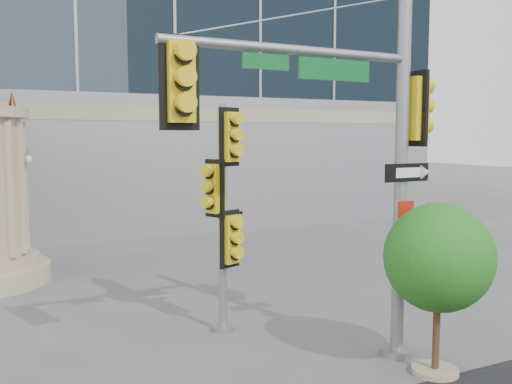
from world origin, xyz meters
name	(u,v)px	position (x,y,z in m)	size (l,w,h in m)	color
ground	(312,353)	(0.00, 0.00, 0.00)	(120.00, 120.00, 0.00)	#545456
main_signal_pole	(350,138)	(0.21, -0.85, 4.25)	(5.33, 0.65, 6.86)	slate
secondary_signal_pole	(224,200)	(-1.05, 1.88, 2.91)	(0.93, 0.67, 4.96)	slate
street_tree	(439,262)	(1.54, -1.78, 2.05)	(2.00, 1.95, 3.11)	tan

